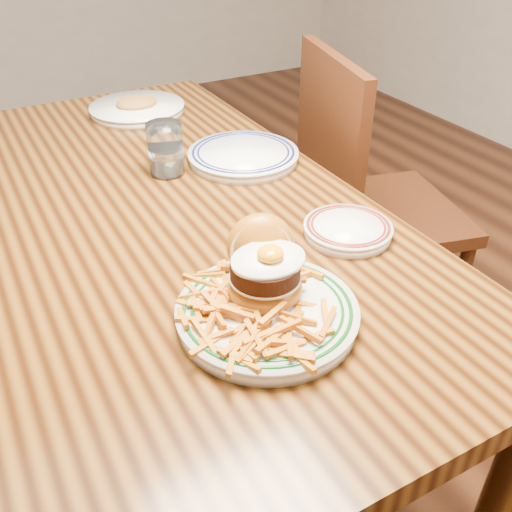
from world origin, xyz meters
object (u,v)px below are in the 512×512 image
table (163,238)px  chair_right (363,202)px  side_plate (348,229)px  main_plate (266,296)px

table → chair_right: (0.69, 0.12, -0.14)m
table → side_plate: bearing=-47.1°
table → main_plate: main_plate is taller
chair_right → side_plate: bearing=61.1°
main_plate → chair_right: bearing=63.7°
chair_right → main_plate: bearing=54.4°
side_plate → main_plate: bearing=-168.3°
chair_right → side_plate: size_ratio=5.42×
side_plate → chair_right: bearing=31.5°
table → chair_right: chair_right is taller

